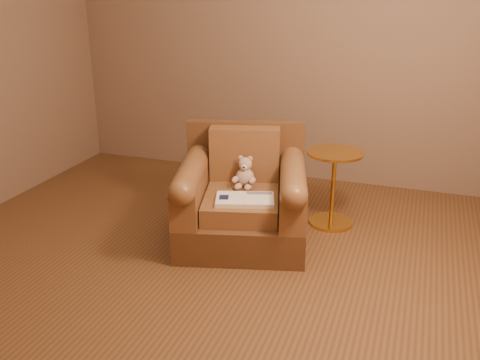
% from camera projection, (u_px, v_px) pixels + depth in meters
% --- Properties ---
extents(floor, '(4.00, 4.00, 0.00)m').
position_uv_depth(floor, '(189.00, 267.00, 3.62)').
color(floor, brown).
rests_on(floor, ground).
extents(room, '(4.02, 4.02, 2.71)m').
position_uv_depth(room, '(179.00, 1.00, 3.02)').
color(room, '#7C604C').
rests_on(room, ground).
extents(armchair, '(1.09, 1.06, 0.81)m').
position_uv_depth(armchair, '(242.00, 199.00, 3.93)').
color(armchair, '#56351C').
rests_on(armchair, floor).
extents(teddy_bear, '(0.17, 0.20, 0.24)m').
position_uv_depth(teddy_bear, '(245.00, 175.00, 3.94)').
color(teddy_bear, tan).
rests_on(teddy_bear, armchair).
extents(guidebook, '(0.45, 0.35, 0.03)m').
position_uv_depth(guidebook, '(245.00, 200.00, 3.69)').
color(guidebook, beige).
rests_on(guidebook, armchair).
extents(side_table, '(0.43, 0.43, 0.60)m').
position_uv_depth(side_table, '(333.00, 186.00, 4.15)').
color(side_table, gold).
rests_on(side_table, floor).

